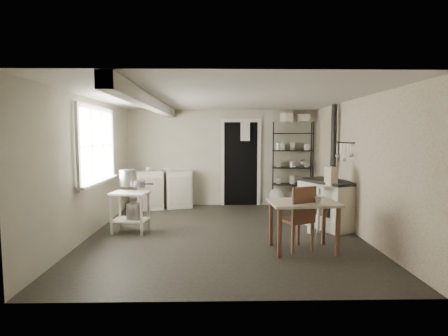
{
  "coord_description": "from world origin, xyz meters",
  "views": [
    {
      "loc": [
        -0.13,
        -5.89,
        1.66
      ],
      "look_at": [
        0.0,
        0.3,
        1.1
      ],
      "focal_mm": 28.0,
      "sensor_mm": 36.0,
      "label": 1
    }
  ],
  "objects_px": {
    "prep_table": "(130,210)",
    "flour_sack": "(277,197)",
    "shelf_rack": "(292,167)",
    "stove": "(328,203)",
    "base_cabinets": "(164,188)",
    "work_table": "(303,225)",
    "chair": "(296,217)",
    "stockpot": "(127,178)"
  },
  "relations": [
    {
      "from": "prep_table",
      "to": "flour_sack",
      "type": "relative_size",
      "value": 1.54
    },
    {
      "from": "shelf_rack",
      "to": "stove",
      "type": "bearing_deg",
      "value": -74.19
    },
    {
      "from": "prep_table",
      "to": "flour_sack",
      "type": "bearing_deg",
      "value": 35.32
    },
    {
      "from": "prep_table",
      "to": "shelf_rack",
      "type": "xyz_separation_m",
      "value": [
        3.29,
        2.22,
        0.55
      ]
    },
    {
      "from": "base_cabinets",
      "to": "flour_sack",
      "type": "bearing_deg",
      "value": -17.1
    },
    {
      "from": "base_cabinets",
      "to": "prep_table",
      "type": "bearing_deg",
      "value": -113.54
    },
    {
      "from": "base_cabinets",
      "to": "work_table",
      "type": "bearing_deg",
      "value": -67.93
    },
    {
      "from": "shelf_rack",
      "to": "chair",
      "type": "height_order",
      "value": "shelf_rack"
    },
    {
      "from": "prep_table",
      "to": "work_table",
      "type": "height_order",
      "value": "prep_table"
    },
    {
      "from": "stove",
      "to": "base_cabinets",
      "type": "bearing_deg",
      "value": 127.07
    },
    {
      "from": "shelf_rack",
      "to": "chair",
      "type": "distance_m",
      "value": 3.3
    },
    {
      "from": "prep_table",
      "to": "work_table",
      "type": "distance_m",
      "value": 2.94
    },
    {
      "from": "base_cabinets",
      "to": "flour_sack",
      "type": "xyz_separation_m",
      "value": [
        2.65,
        -0.03,
        -0.22
      ]
    },
    {
      "from": "stockpot",
      "to": "flour_sack",
      "type": "bearing_deg",
      "value": 33.33
    },
    {
      "from": "base_cabinets",
      "to": "shelf_rack",
      "type": "distance_m",
      "value": 3.07
    },
    {
      "from": "chair",
      "to": "stockpot",
      "type": "bearing_deg",
      "value": 135.33
    },
    {
      "from": "base_cabinets",
      "to": "stove",
      "type": "distance_m",
      "value": 3.74
    },
    {
      "from": "shelf_rack",
      "to": "stove",
      "type": "relative_size",
      "value": 1.82
    },
    {
      "from": "base_cabinets",
      "to": "work_table",
      "type": "xyz_separation_m",
      "value": [
        2.49,
        -3.13,
        -0.08
      ]
    },
    {
      "from": "stove",
      "to": "work_table",
      "type": "distance_m",
      "value": 1.56
    },
    {
      "from": "base_cabinets",
      "to": "chair",
      "type": "distance_m",
      "value": 3.9
    },
    {
      "from": "stove",
      "to": "shelf_rack",
      "type": "bearing_deg",
      "value": 73.42
    },
    {
      "from": "work_table",
      "to": "flour_sack",
      "type": "height_order",
      "value": "work_table"
    },
    {
      "from": "shelf_rack",
      "to": "work_table",
      "type": "xyz_separation_m",
      "value": [
        -0.54,
        -3.25,
        -0.57
      ]
    },
    {
      "from": "chair",
      "to": "flour_sack",
      "type": "height_order",
      "value": "chair"
    },
    {
      "from": "stockpot",
      "to": "work_table",
      "type": "relative_size",
      "value": 0.3
    },
    {
      "from": "stove",
      "to": "flour_sack",
      "type": "height_order",
      "value": "stove"
    },
    {
      "from": "stockpot",
      "to": "stove",
      "type": "height_order",
      "value": "stockpot"
    },
    {
      "from": "base_cabinets",
      "to": "shelf_rack",
      "type": "height_order",
      "value": "shelf_rack"
    },
    {
      "from": "stockpot",
      "to": "shelf_rack",
      "type": "bearing_deg",
      "value": 32.23
    },
    {
      "from": "work_table",
      "to": "chair",
      "type": "height_order",
      "value": "chair"
    },
    {
      "from": "work_table",
      "to": "base_cabinets",
      "type": "bearing_deg",
      "value": 128.46
    },
    {
      "from": "shelf_rack",
      "to": "base_cabinets",
      "type": "bearing_deg",
      "value": -169.51
    },
    {
      "from": "prep_table",
      "to": "base_cabinets",
      "type": "height_order",
      "value": "base_cabinets"
    },
    {
      "from": "stove",
      "to": "flour_sack",
      "type": "relative_size",
      "value": 2.39
    },
    {
      "from": "stockpot",
      "to": "chair",
      "type": "height_order",
      "value": "stockpot"
    },
    {
      "from": "stove",
      "to": "chair",
      "type": "relative_size",
      "value": 1.15
    },
    {
      "from": "shelf_rack",
      "to": "chair",
      "type": "bearing_deg",
      "value": -93.05
    },
    {
      "from": "stove",
      "to": "flour_sack",
      "type": "bearing_deg",
      "value": 85.61
    },
    {
      "from": "stockpot",
      "to": "chair",
      "type": "distance_m",
      "value": 2.96
    },
    {
      "from": "work_table",
      "to": "flour_sack",
      "type": "distance_m",
      "value": 3.1
    },
    {
      "from": "prep_table",
      "to": "stove",
      "type": "xyz_separation_m",
      "value": [
        3.55,
        0.3,
        0.04
      ]
    }
  ]
}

